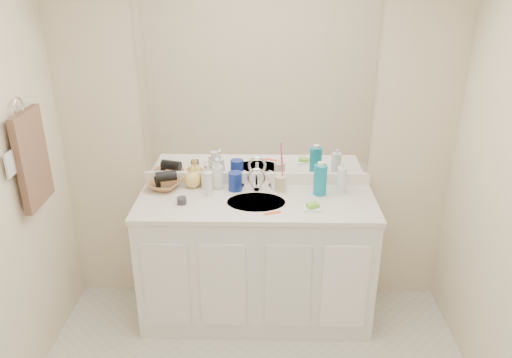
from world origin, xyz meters
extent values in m
cube|color=beige|center=(0.00, 1.30, 1.20)|extent=(2.60, 0.02, 2.40)
cube|color=silver|center=(0.00, 1.02, 0.42)|extent=(1.50, 0.55, 0.85)
cube|color=silver|center=(0.00, 1.02, 0.86)|extent=(1.52, 0.57, 0.03)
cube|color=white|center=(0.00, 1.29, 0.92)|extent=(1.52, 0.03, 0.08)
cylinder|color=silver|center=(0.00, 1.00, 0.87)|extent=(0.37, 0.37, 0.02)
cylinder|color=silver|center=(0.00, 1.18, 0.94)|extent=(0.02, 0.02, 0.11)
cube|color=white|center=(0.00, 1.29, 1.56)|extent=(1.48, 0.01, 1.20)
cylinder|color=navy|center=(-0.14, 1.18, 0.94)|extent=(0.12, 0.12, 0.12)
cylinder|color=beige|center=(0.16, 1.17, 0.93)|extent=(0.10, 0.10, 0.10)
cylinder|color=#E03B83|center=(0.17, 1.17, 1.03)|extent=(0.02, 0.04, 0.19)
cylinder|color=#0D809C|center=(0.41, 1.13, 0.98)|extent=(0.09, 0.09, 0.20)
cylinder|color=white|center=(0.55, 1.16, 0.97)|extent=(0.08, 0.08, 0.17)
cube|color=white|center=(0.35, 0.91, 0.89)|extent=(0.12, 0.10, 0.01)
cube|color=#78C530|center=(0.35, 0.91, 0.90)|extent=(0.08, 0.07, 0.02)
cube|color=#F64E19|center=(0.10, 0.85, 0.88)|extent=(0.11, 0.06, 0.00)
cylinder|color=#312F36|center=(-0.46, 0.97, 0.90)|extent=(0.07, 0.07, 0.04)
cylinder|color=silver|center=(-0.31, 1.10, 0.96)|extent=(0.06, 0.06, 0.16)
imported|color=white|center=(-0.26, 1.22, 0.98)|extent=(0.09, 0.09, 0.21)
imported|color=beige|center=(-0.32, 1.22, 0.97)|extent=(0.08, 0.08, 0.17)
imported|color=#E5C459|center=(-0.43, 1.23, 0.96)|extent=(0.15, 0.15, 0.15)
imported|color=#9B6A3E|center=(-0.61, 1.19, 0.91)|extent=(0.26, 0.26, 0.05)
cylinder|color=black|center=(-0.59, 1.19, 0.97)|extent=(0.15, 0.10, 0.07)
torus|color=silver|center=(-1.27, 0.77, 1.55)|extent=(0.01, 0.11, 0.11)
cube|color=#4C3428|center=(-1.25, 0.77, 1.25)|extent=(0.04, 0.32, 0.55)
cube|color=silver|center=(-1.27, 0.57, 1.30)|extent=(0.01, 0.08, 0.13)
camera|label=1|loc=(0.05, -1.80, 2.27)|focal=35.00mm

